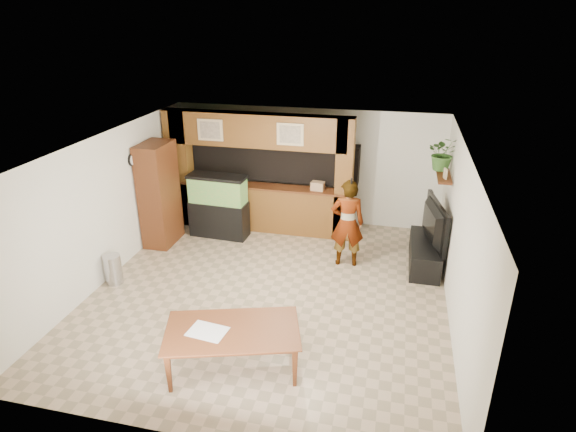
% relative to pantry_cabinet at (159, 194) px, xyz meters
% --- Properties ---
extents(floor, '(6.50, 6.50, 0.00)m').
position_rel_pantry_cabinet_xyz_m(floor, '(2.70, -1.39, -1.07)').
color(floor, tan).
rests_on(floor, ground).
extents(ceiling, '(6.50, 6.50, 0.00)m').
position_rel_pantry_cabinet_xyz_m(ceiling, '(2.70, -1.39, 1.53)').
color(ceiling, white).
rests_on(ceiling, wall_back).
extents(wall_back, '(6.00, 0.00, 6.00)m').
position_rel_pantry_cabinet_xyz_m(wall_back, '(2.70, 1.86, 0.23)').
color(wall_back, silver).
rests_on(wall_back, floor).
extents(wall_left, '(0.00, 6.50, 6.50)m').
position_rel_pantry_cabinet_xyz_m(wall_left, '(-0.30, -1.39, 0.23)').
color(wall_left, silver).
rests_on(wall_left, floor).
extents(wall_right, '(0.00, 6.50, 6.50)m').
position_rel_pantry_cabinet_xyz_m(wall_right, '(5.70, -1.39, 0.23)').
color(wall_right, silver).
rests_on(wall_right, floor).
extents(partition, '(4.20, 0.99, 2.60)m').
position_rel_pantry_cabinet_xyz_m(partition, '(1.75, 1.25, 0.24)').
color(partition, brown).
rests_on(partition, floor).
extents(wall_clock, '(0.05, 0.25, 0.25)m').
position_rel_pantry_cabinet_xyz_m(wall_clock, '(-0.27, -0.39, 0.83)').
color(wall_clock, black).
rests_on(wall_clock, wall_left).
extents(wall_shelf, '(0.25, 0.90, 0.04)m').
position_rel_pantry_cabinet_xyz_m(wall_shelf, '(5.55, 0.56, 0.63)').
color(wall_shelf, '#613017').
rests_on(wall_shelf, wall_right).
extents(pantry_cabinet, '(0.53, 0.87, 2.14)m').
position_rel_pantry_cabinet_xyz_m(pantry_cabinet, '(0.00, 0.00, 0.00)').
color(pantry_cabinet, '#613017').
rests_on(pantry_cabinet, floor).
extents(trash_can, '(0.30, 0.30, 0.55)m').
position_rel_pantry_cabinet_xyz_m(trash_can, '(-0.09, -1.76, -0.79)').
color(trash_can, '#B2B2B7').
rests_on(trash_can, floor).
extents(aquarium, '(1.24, 0.46, 1.37)m').
position_rel_pantry_cabinet_xyz_m(aquarium, '(1.05, 0.56, -0.40)').
color(aquarium, black).
rests_on(aquarium, floor).
extents(tv_stand, '(0.54, 1.48, 0.49)m').
position_rel_pantry_cabinet_xyz_m(tv_stand, '(5.35, 0.17, -0.82)').
color(tv_stand, black).
rests_on(tv_stand, floor).
extents(television, '(0.45, 1.42, 0.81)m').
position_rel_pantry_cabinet_xyz_m(television, '(5.35, 0.17, -0.17)').
color(television, black).
rests_on(television, tv_stand).
extents(photo_frame, '(0.06, 0.14, 0.19)m').
position_rel_pantry_cabinet_xyz_m(photo_frame, '(5.55, 0.35, 0.75)').
color(photo_frame, tan).
rests_on(photo_frame, wall_shelf).
extents(potted_plant, '(0.66, 0.59, 0.66)m').
position_rel_pantry_cabinet_xyz_m(potted_plant, '(5.52, 0.87, 0.98)').
color(potted_plant, '#366327').
rests_on(potted_plant, wall_shelf).
extents(person, '(0.68, 0.50, 1.72)m').
position_rel_pantry_cabinet_xyz_m(person, '(3.87, -0.10, -0.21)').
color(person, tan).
rests_on(person, floor).
extents(microphone, '(0.03, 0.09, 0.14)m').
position_rel_pantry_cabinet_xyz_m(microphone, '(3.92, -0.26, 0.69)').
color(microphone, black).
rests_on(microphone, person).
extents(dining_table, '(2.00, 1.47, 0.63)m').
position_rel_pantry_cabinet_xyz_m(dining_table, '(2.74, -3.43, -0.75)').
color(dining_table, '#613017').
rests_on(dining_table, floor).
extents(newspaper_a, '(0.54, 0.42, 0.01)m').
position_rel_pantry_cabinet_xyz_m(newspaper_a, '(2.43, -3.51, -0.44)').
color(newspaper_a, silver).
rests_on(newspaper_a, dining_table).
extents(counter_box, '(0.29, 0.21, 0.18)m').
position_rel_pantry_cabinet_xyz_m(counter_box, '(3.10, 1.06, 0.06)').
color(counter_box, '#A47D59').
rests_on(counter_box, partition).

